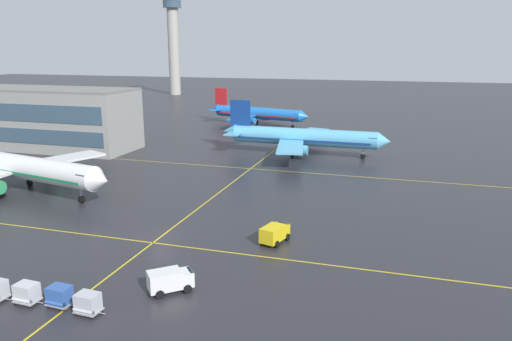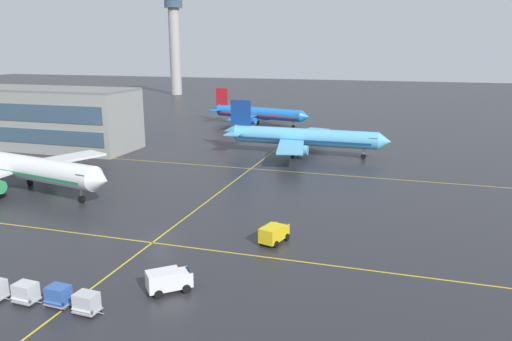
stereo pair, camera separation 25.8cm
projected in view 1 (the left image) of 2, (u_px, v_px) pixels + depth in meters
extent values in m
plane|color=#28282D|center=(161.00, 237.00, 58.76)|extent=(600.00, 600.00, 0.00)
cylinder|color=white|center=(21.00, 167.00, 76.29)|extent=(31.27, 9.64, 3.70)
cone|color=white|center=(101.00, 180.00, 68.60)|extent=(3.18, 4.04, 3.62)
cube|color=white|center=(61.00, 159.00, 83.95)|extent=(10.39, 15.41, 0.39)
cylinder|color=#2D9956|center=(50.00, 171.00, 80.98)|extent=(3.64, 2.64, 2.04)
cube|color=#385166|center=(89.00, 175.00, 69.49)|extent=(2.38, 3.68, 0.68)
cube|color=#197F47|center=(22.00, 170.00, 76.40)|extent=(28.83, 9.20, 0.35)
cylinder|color=#99999E|center=(81.00, 192.00, 71.09)|extent=(0.27, 0.27, 1.61)
cylinder|color=black|center=(82.00, 200.00, 71.35)|extent=(1.13, 0.64, 1.07)
cylinder|color=#99999E|center=(0.00, 184.00, 75.60)|extent=(0.27, 0.27, 1.61)
cylinder|color=black|center=(1.00, 190.00, 75.86)|extent=(1.13, 0.64, 1.07)
cylinder|color=#99999E|center=(29.00, 176.00, 79.92)|extent=(0.27, 0.27, 1.61)
cylinder|color=black|center=(30.00, 183.00, 80.19)|extent=(1.13, 0.64, 1.07)
cylinder|color=#5BB7E5|center=(304.00, 137.00, 102.46)|extent=(30.25, 3.99, 3.59)
cone|color=#5BB7E5|center=(384.00, 141.00, 97.63)|extent=(2.50, 3.55, 3.52)
cone|color=#5BB7E5|center=(230.00, 131.00, 107.28)|extent=(3.07, 3.45, 3.41)
cube|color=navy|center=(240.00, 113.00, 105.57)|extent=(4.54, 0.40, 5.66)
cube|color=#5BB7E5|center=(234.00, 134.00, 104.08)|extent=(3.09, 4.95, 0.23)
cube|color=#5BB7E5|center=(243.00, 130.00, 109.31)|extent=(3.09, 4.95, 0.23)
cube|color=#5BB7E5|center=(291.00, 147.00, 95.47)|extent=(7.57, 14.84, 0.38)
cube|color=#5BB7E5|center=(308.00, 133.00, 110.29)|extent=(7.92, 14.89, 0.38)
cylinder|color=#5BB7E5|center=(300.00, 150.00, 98.31)|extent=(3.24, 2.03, 1.98)
cylinder|color=#5BB7E5|center=(310.00, 141.00, 107.38)|extent=(3.24, 2.03, 1.98)
cube|color=#385166|center=(373.00, 138.00, 98.15)|extent=(1.74, 3.32, 0.66)
cube|color=navy|center=(304.00, 139.00, 102.57)|extent=(27.84, 4.00, 0.34)
cylinder|color=#99999E|center=(363.00, 151.00, 99.40)|extent=(0.26, 0.26, 1.56)
cylinder|color=black|center=(363.00, 156.00, 99.65)|extent=(1.04, 0.44, 1.04)
cylinder|color=#99999E|center=(292.00, 149.00, 101.32)|extent=(0.26, 0.26, 1.56)
cylinder|color=black|center=(292.00, 154.00, 101.57)|extent=(1.04, 0.44, 1.04)
cylinder|color=#99999E|center=(298.00, 145.00, 105.85)|extent=(0.26, 0.26, 1.56)
cylinder|color=black|center=(298.00, 150.00, 106.10)|extent=(1.04, 0.44, 1.04)
cylinder|color=blue|center=(258.00, 113.00, 142.45)|extent=(27.62, 9.65, 3.28)
cone|color=blue|center=(305.00, 117.00, 135.10)|extent=(2.93, 3.65, 3.21)
cone|color=blue|center=(215.00, 109.00, 149.84)|extent=(3.41, 3.68, 3.12)
cube|color=red|center=(221.00, 97.00, 147.83)|extent=(4.10, 1.27, 5.18)
cube|color=blue|center=(215.00, 110.00, 146.79)|extent=(3.73, 5.01, 0.21)
cube|color=blue|center=(225.00, 108.00, 151.11)|extent=(3.73, 5.01, 0.21)
cube|color=blue|center=(242.00, 118.00, 136.87)|extent=(4.83, 13.06, 0.35)
cube|color=blue|center=(268.00, 112.00, 149.13)|extent=(9.63, 13.62, 0.35)
cylinder|color=blue|center=(251.00, 121.00, 139.01)|extent=(3.28, 2.45, 1.81)
cylinder|color=blue|center=(266.00, 117.00, 146.51)|extent=(3.28, 2.45, 1.81)
cube|color=#385166|center=(298.00, 114.00, 135.96)|extent=(2.22, 3.30, 0.60)
cube|color=red|center=(258.00, 114.00, 142.55)|extent=(25.48, 9.16, 0.31)
cylinder|color=#99999E|center=(293.00, 123.00, 137.44)|extent=(0.24, 0.24, 1.42)
cylinder|color=black|center=(292.00, 127.00, 137.67)|extent=(1.01, 0.60, 0.95)
cylinder|color=#99999E|center=(249.00, 121.00, 141.94)|extent=(0.24, 0.24, 1.42)
cylinder|color=black|center=(249.00, 124.00, 142.17)|extent=(1.01, 0.60, 0.95)
cylinder|color=#99999E|center=(257.00, 119.00, 145.69)|extent=(0.24, 0.24, 1.42)
cylinder|color=black|center=(257.00, 122.00, 145.92)|extent=(1.01, 0.60, 0.95)
cube|color=yellow|center=(153.00, 243.00, 56.90)|extent=(127.05, 0.20, 0.01)
cube|color=yellow|center=(251.00, 169.00, 91.73)|extent=(127.05, 0.20, 0.01)
cube|color=yellow|center=(213.00, 197.00, 74.32)|extent=(0.20, 82.61, 0.01)
cube|color=white|center=(165.00, 280.00, 45.07)|extent=(3.51, 3.40, 1.70)
cube|color=white|center=(185.00, 278.00, 45.87)|extent=(2.16, 2.21, 1.40)
cube|color=#385166|center=(190.00, 273.00, 45.98)|extent=(1.32, 1.45, 0.70)
cylinder|color=black|center=(188.00, 289.00, 45.18)|extent=(0.79, 0.73, 0.80)
cylinder|color=black|center=(182.00, 280.00, 46.87)|extent=(0.79, 0.73, 0.80)
cylinder|color=black|center=(160.00, 295.00, 44.16)|extent=(0.79, 0.73, 0.80)
cylinder|color=black|center=(155.00, 285.00, 45.85)|extent=(0.79, 0.73, 0.80)
cube|color=yellow|center=(273.00, 234.00, 56.31)|extent=(2.62, 3.39, 1.70)
cube|color=yellow|center=(281.00, 230.00, 57.94)|extent=(2.08, 1.73, 1.40)
cube|color=#385166|center=(283.00, 226.00, 58.27)|extent=(1.64, 0.77, 0.70)
cylinder|color=black|center=(288.00, 237.00, 57.58)|extent=(0.48, 0.85, 0.80)
cylinder|color=black|center=(274.00, 234.00, 58.56)|extent=(0.48, 0.85, 0.80)
cylinder|color=black|center=(277.00, 244.00, 55.45)|extent=(0.48, 0.85, 0.80)
cylinder|color=black|center=(262.00, 241.00, 56.43)|extent=(0.48, 0.85, 0.80)
cylinder|color=#99999E|center=(8.00, 299.00, 43.53)|extent=(0.70, 0.12, 0.08)
cylinder|color=black|center=(9.00, 297.00, 44.31)|extent=(0.25, 0.11, 0.24)
cube|color=#99999E|center=(28.00, 300.00, 43.43)|extent=(2.18, 1.71, 0.12)
cube|color=silver|center=(27.00, 292.00, 43.23)|extent=(1.98, 1.54, 1.50)
cube|color=silver|center=(22.00, 300.00, 42.81)|extent=(1.93, 0.66, 0.57)
cylinder|color=#99999E|center=(40.00, 303.00, 42.98)|extent=(0.70, 0.12, 0.08)
cylinder|color=black|center=(30.00, 307.00, 42.62)|extent=(0.25, 0.11, 0.24)
cylinder|color=black|center=(41.00, 300.00, 43.75)|extent=(0.25, 0.11, 0.24)
cylinder|color=black|center=(15.00, 303.00, 43.19)|extent=(0.25, 0.11, 0.24)
cylinder|color=black|center=(26.00, 297.00, 44.32)|extent=(0.25, 0.11, 0.24)
cube|color=#99999E|center=(60.00, 303.00, 42.91)|extent=(2.18, 1.71, 0.12)
cube|color=#335BAD|center=(60.00, 295.00, 42.71)|extent=(1.98, 1.54, 1.50)
cube|color=#335BAD|center=(55.00, 303.00, 42.29)|extent=(1.93, 0.66, 0.57)
cylinder|color=#99999E|center=(73.00, 306.00, 42.46)|extent=(0.70, 0.12, 0.08)
cylinder|color=black|center=(64.00, 310.00, 42.10)|extent=(0.25, 0.11, 0.24)
cylinder|color=black|center=(73.00, 303.00, 43.23)|extent=(0.25, 0.11, 0.24)
cylinder|color=black|center=(48.00, 306.00, 42.67)|extent=(0.25, 0.11, 0.24)
cylinder|color=black|center=(58.00, 300.00, 43.80)|extent=(0.25, 0.11, 0.24)
cube|color=#99999E|center=(89.00, 310.00, 41.69)|extent=(2.18, 1.71, 0.12)
cube|color=silver|center=(88.00, 302.00, 41.49)|extent=(1.98, 1.54, 1.50)
cube|color=silver|center=(84.00, 311.00, 41.08)|extent=(1.93, 0.66, 0.57)
cylinder|color=#99999E|center=(102.00, 313.00, 41.24)|extent=(0.70, 0.12, 0.08)
cylinder|color=black|center=(92.00, 318.00, 40.89)|extent=(0.25, 0.11, 0.24)
cylinder|color=black|center=(102.00, 311.00, 42.02)|extent=(0.25, 0.11, 0.24)
cylinder|color=black|center=(76.00, 314.00, 41.46)|extent=(0.25, 0.11, 0.24)
cylinder|color=black|center=(85.00, 307.00, 42.58)|extent=(0.25, 0.11, 0.24)
cube|color=gray|center=(15.00, 118.00, 112.28)|extent=(58.24, 14.05, 12.90)
cube|color=slate|center=(11.00, 88.00, 110.65)|extent=(58.24, 14.05, 0.50)
cylinder|color=#ADA89E|center=(174.00, 52.00, 231.75)|extent=(5.20, 5.20, 39.87)
cylinder|color=#385166|center=(172.00, 4.00, 226.50)|extent=(8.40, 8.40, 3.20)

